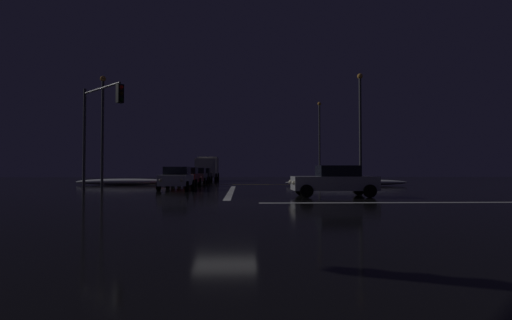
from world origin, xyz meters
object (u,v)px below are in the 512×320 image
at_px(sedan_silver_crossing, 335,181).
at_px(traffic_signal_nw, 98,117).
at_px(sedan_white, 177,178).
at_px(streetlamp_right_near, 360,121).
at_px(streetlamp_right_far, 320,136).
at_px(box_truck, 208,167).
at_px(sedan_black, 202,175).
at_px(sedan_red, 187,177).
at_px(sedan_gray, 196,176).
at_px(streetlamp_left_near, 103,123).

xyz_separation_m(sedan_silver_crossing, traffic_signal_nw, (-13.41, 4.17, 3.73)).
xyz_separation_m(sedan_white, streetlamp_right_near, (13.84, 3.54, 4.41)).
bearing_deg(sedan_silver_crossing, streetlamp_right_far, 80.05).
xyz_separation_m(box_truck, streetlamp_right_far, (13.80, -4.58, 3.79)).
height_order(sedan_black, box_truck, box_truck).
bearing_deg(sedan_red, box_truck, 89.43).
relative_size(traffic_signal_nw, streetlamp_right_near, 0.72).
bearing_deg(streetlamp_right_near, sedan_black, 135.49).
height_order(sedan_white, streetlamp_right_far, streetlamp_right_far).
xyz_separation_m(sedan_gray, streetlamp_right_far, (13.80, 8.23, 4.69)).
bearing_deg(streetlamp_right_near, sedan_silver_crossing, -113.62).
bearing_deg(sedan_silver_crossing, streetlamp_left_near, 145.28).
relative_size(sedan_red, streetlamp_right_near, 0.48).
distance_m(sedan_black, traffic_signal_nw, 20.91).
distance_m(sedan_white, box_truck, 24.13).
height_order(sedan_red, streetlamp_left_near, streetlamp_left_near).
bearing_deg(sedan_red, sedan_gray, 88.02).
bearing_deg(sedan_black, sedan_white, -90.12).
distance_m(sedan_white, streetlamp_right_far, 24.40).
distance_m(sedan_white, sedan_gray, 11.31).
height_order(sedan_gray, streetlamp_right_far, streetlamp_right_far).
distance_m(sedan_gray, sedan_black, 5.80).
height_order(box_truck, streetlamp_right_far, streetlamp_right_far).
relative_size(sedan_gray, streetlamp_right_far, 0.45).
height_order(sedan_gray, traffic_signal_nw, traffic_signal_nw).
xyz_separation_m(sedan_red, box_truck, (0.18, 18.14, 0.91)).
xyz_separation_m(sedan_white, sedan_black, (0.04, 17.11, 0.00)).
distance_m(sedan_black, sedan_silver_crossing, 25.94).
height_order(traffic_signal_nw, streetlamp_right_near, streetlamp_right_near).
xyz_separation_m(sedan_red, sedan_silver_crossing, (9.30, -13.15, 0.00)).
distance_m(sedan_red, streetlamp_right_far, 20.04).
xyz_separation_m(streetlamp_right_far, streetlamp_left_near, (-20.15, -16.00, -0.49)).
xyz_separation_m(streetlamp_right_near, streetlamp_right_far, (-0.00, 16.00, 0.29)).
xyz_separation_m(sedan_black, sedan_silver_crossing, (9.12, -24.28, 0.00)).
relative_size(traffic_signal_nw, streetlamp_right_far, 0.68).
bearing_deg(sedan_black, streetlamp_left_near, -115.05).
xyz_separation_m(traffic_signal_nw, streetlamp_right_far, (18.10, 22.55, 0.96)).
xyz_separation_m(sedan_white, sedan_gray, (0.04, 11.31, 0.00)).
xyz_separation_m(sedan_silver_crossing, streetlamp_right_near, (4.69, 10.71, 4.41)).
bearing_deg(sedan_white, box_truck, 89.92).
distance_m(sedan_black, box_truck, 7.06).
relative_size(sedan_red, traffic_signal_nw, 0.66).
bearing_deg(box_truck, streetlamp_right_far, -18.34).
distance_m(streetlamp_right_near, streetlamp_right_far, 16.00).
height_order(sedan_red, traffic_signal_nw, traffic_signal_nw).
distance_m(sedan_silver_crossing, streetlamp_right_near, 12.50).
height_order(sedan_red, box_truck, box_truck).
relative_size(streetlamp_right_far, streetlamp_left_near, 1.11).
xyz_separation_m(sedan_white, box_truck, (0.04, 24.11, 0.91)).
xyz_separation_m(sedan_red, traffic_signal_nw, (-4.11, -8.98, 3.73)).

